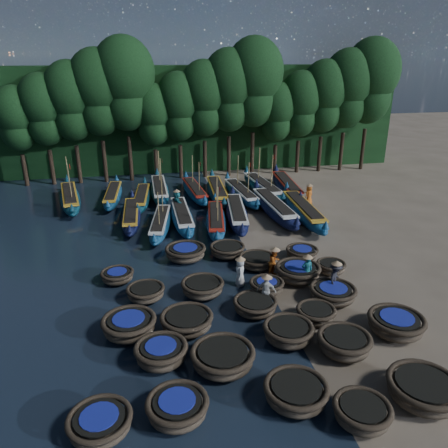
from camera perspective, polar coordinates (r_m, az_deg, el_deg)
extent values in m
plane|color=#7D6E5B|center=(23.80, 4.58, -6.26)|extent=(120.00, 120.00, 0.00)
cube|color=black|center=(44.58, -3.39, 13.57)|extent=(40.00, 3.00, 10.00)
ellipsoid|color=brown|center=(15.31, -15.86, -23.98)|extent=(2.43, 2.43, 0.62)
torus|color=#3A2F22|center=(15.11, -15.98, -23.20)|extent=(2.05, 2.05, 0.19)
cylinder|color=black|center=(15.09, -16.00, -23.10)|extent=(1.56, 1.56, 0.06)
cylinder|color=#1B2696|center=(15.06, -16.01, -23.00)|extent=(1.20, 1.20, 0.04)
ellipsoid|color=brown|center=(15.29, -6.09, -23.02)|extent=(2.50, 2.50, 0.68)
torus|color=#3A2F22|center=(15.06, -6.14, -22.14)|extent=(2.07, 2.07, 0.21)
cylinder|color=black|center=(15.04, -6.15, -22.03)|extent=(1.56, 1.56, 0.06)
cylinder|color=#1B2696|center=(15.01, -6.15, -21.91)|extent=(1.20, 1.20, 0.04)
ellipsoid|color=brown|center=(15.89, 9.36, -21.14)|extent=(2.17, 2.17, 0.68)
torus|color=#3A2F22|center=(15.67, 9.43, -20.27)|extent=(2.22, 2.22, 0.21)
cylinder|color=black|center=(15.65, 9.44, -20.16)|extent=(1.69, 1.69, 0.06)
ellipsoid|color=brown|center=(15.70, 17.53, -22.69)|extent=(1.85, 1.85, 0.67)
torus|color=#3A2F22|center=(15.49, 17.66, -21.85)|extent=(1.89, 1.89, 0.20)
cylinder|color=black|center=(15.46, 17.68, -21.74)|extent=(1.41, 1.41, 0.06)
ellipsoid|color=brown|center=(17.14, 24.56, -19.32)|extent=(3.01, 3.01, 0.73)
torus|color=#3A2F22|center=(16.93, 24.74, -18.42)|extent=(2.49, 2.49, 0.22)
cylinder|color=black|center=(16.90, 24.77, -18.31)|extent=(1.91, 1.91, 0.07)
ellipsoid|color=brown|center=(17.40, -8.19, -16.59)|extent=(2.35, 2.35, 0.73)
torus|color=#3A2F22|center=(17.19, -8.25, -15.69)|extent=(2.06, 2.06, 0.22)
cylinder|color=black|center=(17.16, -8.26, -15.57)|extent=(1.54, 1.54, 0.07)
cylinder|color=#1B2696|center=(17.14, -8.27, -15.45)|extent=(1.19, 1.19, 0.04)
ellipsoid|color=brown|center=(17.02, -0.16, -17.33)|extent=(2.61, 2.61, 0.73)
torus|color=#3A2F22|center=(16.81, -0.16, -16.42)|extent=(2.44, 2.44, 0.22)
cylinder|color=black|center=(16.78, -0.16, -16.30)|extent=(1.87, 1.87, 0.07)
ellipsoid|color=brown|center=(18.50, 8.38, -14.06)|extent=(2.44, 2.44, 0.71)
torus|color=#3A2F22|center=(18.30, 8.43, -13.21)|extent=(2.10, 2.10, 0.22)
cylinder|color=black|center=(18.28, 8.44, -13.09)|extent=(1.58, 1.58, 0.06)
ellipsoid|color=brown|center=(18.31, 15.39, -15.03)|extent=(2.12, 2.12, 0.75)
torus|color=#3A2F22|center=(18.10, 15.50, -14.13)|extent=(2.15, 2.15, 0.23)
cylinder|color=black|center=(18.08, 15.51, -14.01)|extent=(1.61, 1.61, 0.07)
ellipsoid|color=brown|center=(20.09, 21.51, -12.28)|extent=(2.89, 2.89, 0.74)
torus|color=#3A2F22|center=(19.91, 21.65, -11.44)|extent=(2.39, 2.39, 0.23)
cylinder|color=black|center=(19.88, 21.67, -11.33)|extent=(1.82, 1.82, 0.07)
cylinder|color=#1B2696|center=(19.86, 21.68, -11.22)|extent=(1.40, 1.40, 0.05)
ellipsoid|color=brown|center=(19.08, -12.26, -13.07)|extent=(2.48, 2.48, 0.75)
torus|color=#3A2F22|center=(18.88, -12.34, -12.18)|extent=(2.30, 2.30, 0.23)
cylinder|color=black|center=(18.86, -12.35, -12.07)|extent=(1.74, 1.74, 0.07)
cylinder|color=#1B2696|center=(18.83, -12.36, -11.95)|extent=(1.34, 1.34, 0.05)
ellipsoid|color=brown|center=(19.04, -4.88, -12.78)|extent=(2.62, 2.62, 0.69)
torus|color=#3A2F22|center=(18.86, -4.91, -11.97)|extent=(2.28, 2.28, 0.21)
cylinder|color=black|center=(18.84, -4.91, -11.86)|extent=(1.74, 1.74, 0.06)
ellipsoid|color=brown|center=(20.15, 4.09, -10.76)|extent=(2.38, 2.38, 0.62)
torus|color=#3A2F22|center=(19.99, 4.11, -10.05)|extent=(2.03, 2.03, 0.19)
cylinder|color=black|center=(19.97, 4.11, -9.96)|extent=(1.54, 1.54, 0.06)
ellipsoid|color=brown|center=(19.92, 11.89, -11.62)|extent=(2.09, 2.09, 0.63)
torus|color=#3A2F22|center=(19.76, 11.95, -10.90)|extent=(1.76, 1.76, 0.19)
cylinder|color=black|center=(19.74, 11.96, -10.81)|extent=(1.32, 1.32, 0.06)
ellipsoid|color=brown|center=(21.60, 14.01, -8.96)|extent=(2.15, 2.15, 0.66)
torus|color=#3A2F22|center=(21.45, 14.09, -8.24)|extent=(2.23, 2.23, 0.20)
cylinder|color=black|center=(21.43, 14.10, -8.15)|extent=(1.70, 1.70, 0.06)
cylinder|color=#1B2696|center=(21.41, 14.11, -8.06)|extent=(1.31, 1.31, 0.04)
ellipsoid|color=brown|center=(21.41, -10.17, -8.99)|extent=(1.98, 1.98, 0.61)
torus|color=#3A2F22|center=(21.27, -10.22, -8.32)|extent=(1.85, 1.85, 0.19)
cylinder|color=black|center=(21.25, -10.23, -8.23)|extent=(1.40, 1.40, 0.06)
ellipsoid|color=brown|center=(21.46, -2.81, -8.48)|extent=(2.38, 2.38, 0.68)
torus|color=#3A2F22|center=(21.30, -2.83, -7.74)|extent=(2.11, 2.11, 0.20)
cylinder|color=black|center=(21.28, -2.83, -7.65)|extent=(1.60, 1.60, 0.06)
ellipsoid|color=brown|center=(21.77, 5.59, -8.25)|extent=(1.60, 1.60, 0.58)
torus|color=#3A2F22|center=(21.64, 5.62, -7.62)|extent=(1.73, 1.73, 0.17)
cylinder|color=black|center=(21.62, 5.62, -7.54)|extent=(1.30, 1.30, 0.05)
cylinder|color=#1B2696|center=(21.61, 5.63, -7.46)|extent=(1.00, 1.00, 0.03)
ellipsoid|color=brown|center=(23.06, 9.60, -6.44)|extent=(2.66, 2.66, 0.74)
torus|color=#3A2F22|center=(22.90, 9.65, -5.67)|extent=(2.39, 2.39, 0.22)
cylinder|color=black|center=(22.88, 9.66, -5.57)|extent=(1.81, 1.81, 0.07)
cylinder|color=#1B2696|center=(22.86, 9.67, -5.47)|extent=(1.39, 1.39, 0.04)
ellipsoid|color=brown|center=(24.18, 13.78, -5.64)|extent=(1.86, 1.86, 0.57)
torus|color=#3A2F22|center=(24.06, 13.83, -5.07)|extent=(1.59, 1.59, 0.17)
cylinder|color=black|center=(24.05, 13.84, -5.00)|extent=(1.19, 1.19, 0.05)
ellipsoid|color=brown|center=(23.26, -13.73, -6.76)|extent=(1.83, 1.83, 0.56)
torus|color=#3A2F22|center=(23.14, -13.79, -6.18)|extent=(1.71, 1.71, 0.17)
cylinder|color=black|center=(23.13, -13.79, -6.11)|extent=(1.29, 1.29, 0.05)
cylinder|color=#1B2696|center=(23.11, -13.80, -6.03)|extent=(0.99, 0.99, 0.03)
ellipsoid|color=brown|center=(25.03, -5.04, -3.92)|extent=(2.81, 2.81, 0.70)
torus|color=#3A2F22|center=(24.89, -5.07, -3.24)|extent=(2.35, 2.35, 0.21)
cylinder|color=black|center=(24.87, -5.07, -3.15)|extent=(1.79, 1.79, 0.06)
cylinder|color=#1B2696|center=(24.85, -5.08, -3.06)|extent=(1.38, 1.38, 0.04)
ellipsoid|color=brown|center=(25.34, 0.44, -3.59)|extent=(2.31, 2.31, 0.63)
torus|color=#3A2F22|center=(25.22, 0.44, -2.98)|extent=(2.07, 2.07, 0.19)
cylinder|color=black|center=(25.20, 0.44, -2.90)|extent=(1.57, 1.57, 0.06)
ellipsoid|color=brown|center=(24.14, 4.36, -5.02)|extent=(2.32, 2.32, 0.62)
torus|color=#3A2F22|center=(24.01, 4.38, -4.40)|extent=(2.05, 2.05, 0.19)
cylinder|color=black|center=(24.00, 4.38, -4.32)|extent=(1.57, 1.57, 0.06)
ellipsoid|color=brown|center=(25.49, 10.14, -3.87)|extent=(2.27, 2.27, 0.57)
torus|color=#3A2F22|center=(25.38, 10.18, -3.32)|extent=(1.87, 1.87, 0.17)
cylinder|color=black|center=(25.37, 10.18, -3.24)|extent=(1.42, 1.42, 0.05)
cylinder|color=#1B2696|center=(25.35, 10.19, -3.17)|extent=(1.09, 1.09, 0.03)
ellipsoid|color=#10193E|center=(31.03, -12.01, 0.99)|extent=(1.45, 7.32, 0.91)
cone|color=#10193E|center=(34.21, -11.94, 3.96)|extent=(0.40, 0.40, 0.55)
cone|color=#10193E|center=(27.51, -12.27, -0.48)|extent=(0.40, 0.40, 0.46)
cube|color=gold|center=(30.90, -12.06, 1.66)|extent=(1.06, 5.67, 0.11)
cube|color=black|center=(30.88, -12.07, 1.78)|extent=(0.80, 4.94, 0.09)
ellipsoid|color=navy|center=(29.34, -8.30, 0.01)|extent=(2.35, 7.16, 0.88)
cone|color=navy|center=(32.36, -7.74, 3.17)|extent=(0.39, 0.39, 0.53)
cone|color=navy|center=(25.98, -9.12, -1.66)|extent=(0.39, 0.39, 0.44)
cube|color=white|center=(29.20, -8.34, 0.69)|extent=(1.76, 5.54, 0.11)
cube|color=black|center=(29.18, -8.35, 0.82)|extent=(1.42, 4.81, 0.09)
cylinder|color=#997F4C|center=(29.85, -8.07, 3.27)|extent=(0.06, 0.21, 2.47)
cylinder|color=#997F4C|center=(27.61, -8.55, 1.74)|extent=(0.06, 0.21, 2.47)
plane|color=red|center=(27.25, -8.39, 3.88)|extent=(0.00, 0.31, 0.31)
ellipsoid|color=navy|center=(30.31, -5.52, 0.95)|extent=(1.48, 7.83, 0.98)
cone|color=navy|center=(33.71, -6.27, 4.17)|extent=(0.43, 0.43, 0.59)
cone|color=navy|center=(26.57, -4.66, -0.67)|extent=(0.43, 0.43, 0.49)
cube|color=white|center=(30.18, -5.54, 1.68)|extent=(1.08, 6.06, 0.12)
cube|color=black|center=(30.15, -5.55, 1.82)|extent=(0.81, 5.28, 0.10)
ellipsoid|color=navy|center=(29.54, -1.06, 0.45)|extent=(2.44, 7.55, 0.93)
cone|color=navy|center=(32.76, -1.21, 3.69)|extent=(0.41, 0.41, 0.56)
cone|color=navy|center=(25.97, -0.90, -1.25)|extent=(0.41, 0.41, 0.46)
cube|color=#A92014|center=(29.41, -1.07, 1.16)|extent=(1.83, 5.84, 0.11)
cube|color=black|center=(29.38, -1.07, 1.29)|extent=(1.47, 5.07, 0.09)
cylinder|color=#997F4C|center=(30.11, -0.95, 3.85)|extent=(0.07, 0.22, 2.60)
cylinder|color=#997F4C|center=(27.73, -0.83, 2.29)|extent=(0.07, 0.22, 2.60)
plane|color=red|center=(27.38, -0.55, 4.54)|extent=(0.00, 0.33, 0.33)
ellipsoid|color=#10193E|center=(30.69, 1.66, 1.33)|extent=(2.49, 8.20, 1.01)
cone|color=#10193E|center=(34.21, 1.10, 4.62)|extent=(0.44, 0.44, 0.61)
cone|color=#10193E|center=(26.81, 2.42, -0.32)|extent=(0.44, 0.44, 0.50)
cube|color=white|center=(30.54, 1.67, 2.08)|extent=(1.86, 6.34, 0.12)
cube|color=black|center=(30.52, 1.67, 2.22)|extent=(1.49, 5.51, 0.10)
ellipsoid|color=#10193E|center=(31.90, 6.55, 2.07)|extent=(1.96, 8.83, 1.10)
cone|color=#10193E|center=(35.54, 4.29, 5.38)|extent=(0.48, 0.48, 0.66)
cone|color=#10193E|center=(27.94, 9.53, 0.51)|extent=(0.48, 0.48, 0.55)
cube|color=white|center=(31.75, 6.59, 2.85)|extent=(1.44, 6.84, 0.13)
cube|color=black|center=(31.72, 6.59, 3.00)|extent=(1.11, 5.95, 0.11)
ellipsoid|color=navy|center=(31.52, 10.31, 1.62)|extent=(1.93, 8.79, 1.09)
cone|color=navy|center=(35.16, 8.22, 5.03)|extent=(0.48, 0.48, 0.65)
cone|color=navy|center=(27.57, 13.16, -0.07)|extent=(0.48, 0.48, 0.55)
cube|color=gold|center=(31.37, 10.37, 2.41)|extent=(1.43, 6.81, 0.13)
cube|color=black|center=(31.35, 10.38, 2.56)|extent=(1.09, 5.93, 0.11)
ellipsoid|color=#0E4054|center=(35.94, -19.46, 3.13)|extent=(2.86, 8.32, 1.02)
cone|color=#0E4054|center=(39.61, -19.84, 5.71)|extent=(0.45, 0.45, 0.61)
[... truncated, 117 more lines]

